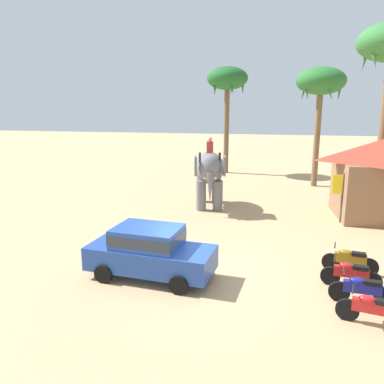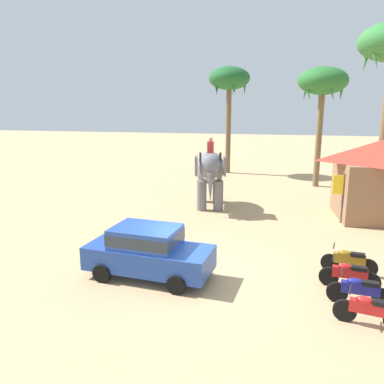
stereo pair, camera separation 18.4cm
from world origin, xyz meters
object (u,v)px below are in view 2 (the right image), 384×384
at_px(motorcycle_mid_row, 350,274).
at_px(palm_tree_behind_elephant, 229,82).
at_px(motorcycle_nearest_camera, 370,310).
at_px(motorcycle_second_in_row, 360,290).
at_px(motorcycle_fourth_in_row, 349,261).
at_px(car_sedan_foreground, 148,250).
at_px(elephant_with_mahout, 210,171).
at_px(palm_tree_near_hut, 323,84).
at_px(signboard_yellow, 344,188).

distance_m(motorcycle_mid_row, palm_tree_behind_elephant, 21.62).
bearing_deg(motorcycle_mid_row, palm_tree_behind_elephant, 107.31).
relative_size(motorcycle_nearest_camera, motorcycle_second_in_row, 0.99).
bearing_deg(motorcycle_fourth_in_row, car_sedan_foreground, -166.07).
distance_m(motorcycle_nearest_camera, palm_tree_behind_elephant, 23.59).
bearing_deg(motorcycle_nearest_camera, elephant_with_mahout, 118.78).
bearing_deg(palm_tree_near_hut, car_sedan_foreground, -112.82).
distance_m(car_sedan_foreground, motorcycle_nearest_camera, 6.67).
bearing_deg(signboard_yellow, elephant_with_mahout, 166.63).
height_order(elephant_with_mahout, palm_tree_behind_elephant, palm_tree_behind_elephant).
bearing_deg(palm_tree_near_hut, motorcycle_second_in_row, -91.17).
height_order(car_sedan_foreground, motorcycle_nearest_camera, car_sedan_foreground).
height_order(motorcycle_fourth_in_row, palm_tree_near_hut, palm_tree_near_hut).
bearing_deg(palm_tree_near_hut, motorcycle_nearest_camera, -90.99).
relative_size(motorcycle_nearest_camera, motorcycle_fourth_in_row, 0.99).
relative_size(elephant_with_mahout, motorcycle_nearest_camera, 2.25).
bearing_deg(car_sedan_foreground, palm_tree_near_hut, 67.18).
xyz_separation_m(elephant_with_mahout, palm_tree_behind_elephant, (-0.34, 10.96, 5.22)).
xyz_separation_m(motorcycle_nearest_camera, motorcycle_mid_row, (-0.14, 2.11, 0.00)).
bearing_deg(signboard_yellow, motorcycle_second_in_row, -95.14).
xyz_separation_m(motorcycle_nearest_camera, palm_tree_behind_elephant, (-6.25, 21.72, 6.75)).
height_order(motorcycle_nearest_camera, palm_tree_near_hut, palm_tree_near_hut).
relative_size(palm_tree_near_hut, signboard_yellow, 3.29).
height_order(elephant_with_mahout, signboard_yellow, elephant_with_mahout).
relative_size(motorcycle_nearest_camera, palm_tree_near_hut, 0.23).
height_order(car_sedan_foreground, palm_tree_near_hut, palm_tree_near_hut).
relative_size(car_sedan_foreground, palm_tree_near_hut, 0.54).
height_order(motorcycle_mid_row, palm_tree_behind_elephant, palm_tree_behind_elephant).
relative_size(car_sedan_foreground, motorcycle_second_in_row, 2.37).
bearing_deg(elephant_with_mahout, palm_tree_near_hut, 48.07).
xyz_separation_m(elephant_with_mahout, motorcycle_fourth_in_row, (5.95, -7.51, -1.53)).
xyz_separation_m(palm_tree_behind_elephant, palm_tree_near_hut, (6.56, -4.03, -0.44)).
bearing_deg(signboard_yellow, palm_tree_near_hut, 92.63).
relative_size(motorcycle_mid_row, motorcycle_fourth_in_row, 1.00).
height_order(motorcycle_second_in_row, palm_tree_behind_elephant, palm_tree_behind_elephant).
distance_m(car_sedan_foreground, elephant_with_mahout, 9.20).
xyz_separation_m(motorcycle_second_in_row, palm_tree_near_hut, (0.34, 16.60, 6.30)).
distance_m(motorcycle_second_in_row, palm_tree_near_hut, 17.76).
xyz_separation_m(motorcycle_fourth_in_row, signboard_yellow, (0.66, 5.94, 1.22)).
height_order(motorcycle_second_in_row, signboard_yellow, signboard_yellow).
height_order(car_sedan_foreground, signboard_yellow, signboard_yellow).
bearing_deg(motorcycle_mid_row, elephant_with_mahout, 123.71).
xyz_separation_m(motorcycle_second_in_row, signboard_yellow, (0.73, 8.11, 1.22)).
distance_m(motorcycle_fourth_in_row, signboard_yellow, 6.10).
bearing_deg(car_sedan_foreground, motorcycle_fourth_in_row, 13.93).
relative_size(car_sedan_foreground, signboard_yellow, 1.78).
distance_m(motorcycle_second_in_row, palm_tree_behind_elephant, 22.58).
xyz_separation_m(motorcycle_mid_row, palm_tree_near_hut, (0.44, 15.58, 6.30)).
bearing_deg(motorcycle_nearest_camera, motorcycle_mid_row, 93.75).
xyz_separation_m(elephant_with_mahout, palm_tree_near_hut, (6.22, 6.92, 4.78)).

